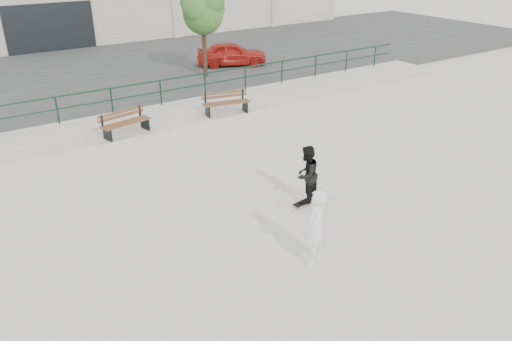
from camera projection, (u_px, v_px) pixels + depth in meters
ground at (314, 251)px, 11.66m from camera, size 120.00×120.00×0.00m
ledge at (152, 125)px, 18.69m from camera, size 30.00×3.00×0.50m
parking_strip at (85, 76)px, 25.08m from camera, size 60.00×14.00×0.50m
railing at (136, 91)px, 19.25m from camera, size 28.00×0.06×1.03m
bench_left at (125, 123)px, 16.95m from camera, size 1.84×0.87×0.82m
bench_right at (226, 103)px, 18.95m from camera, size 1.87×0.88×0.83m
tree at (203, 9)px, 22.86m from camera, size 2.33×2.07×4.15m
red_car at (232, 53)px, 25.95m from camera, size 3.87×2.79×1.22m
skateboard at (305, 202)px, 13.66m from camera, size 0.80×0.31×0.09m
standing_skater at (306, 175)px, 13.30m from camera, size 0.96×0.87×1.61m
seated_skater at (315, 228)px, 10.85m from camera, size 0.79×0.67×1.83m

